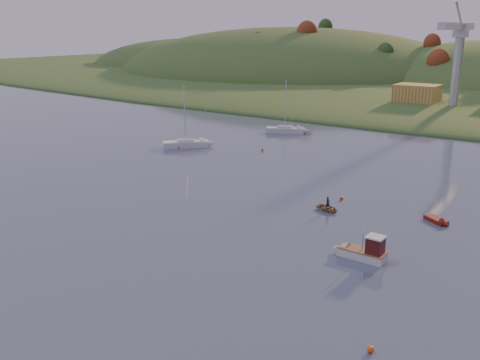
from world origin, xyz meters
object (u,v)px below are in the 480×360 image
Objects in this scene: sailboat_near at (186,143)px; canoe at (327,208)px; sailboat_far at (285,129)px; fishing_boat at (359,250)px; red_tender at (440,222)px.

canoe is (37.61, -17.85, -0.42)m from sailboat_near.
sailboat_near is at bearing -133.70° from sailboat_far.
sailboat_near is 3.68× the size of canoe.
canoe is (-8.52, 10.93, -0.44)m from fishing_boat.
sailboat_near is at bearing -162.49° from red_tender.
sailboat_far reaches higher than red_tender.
canoe is at bearing -132.18° from red_tender.
red_tender is at bearing -103.82° from fishing_boat.
fishing_boat is 54.38m from sailboat_near.
red_tender is at bearing -66.13° from sailboat_far.
sailboat_far reaches higher than canoe.
sailboat_near reaches higher than red_tender.
red_tender is (4.05, 14.06, -0.52)m from fishing_boat.
sailboat_far is 50.39m from canoe.
fishing_boat is 64.24m from sailboat_far.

